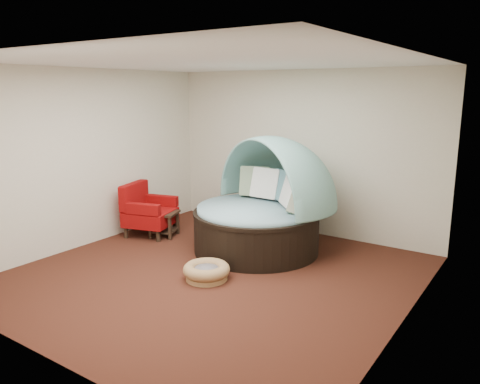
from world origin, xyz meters
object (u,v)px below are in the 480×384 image
Objects in this scene: pet_basket at (207,271)px; red_armchair at (147,211)px; side_table at (164,221)px; canopy_daybed at (263,198)px.

red_armchair reaches higher than pet_basket.
side_table is at bearing 148.62° from pet_basket.
canopy_daybed is at bearing -3.30° from red_armchair.
canopy_daybed is at bearing 90.46° from pet_basket.
canopy_daybed is at bearing 11.66° from side_table.
canopy_daybed reaches higher than side_table.
side_table is (-1.76, 1.08, 0.16)m from pet_basket.
pet_basket is (0.01, -1.44, -0.72)m from canopy_daybed.
canopy_daybed is 3.20× the size of pet_basket.
side_table reaches higher than pet_basket.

